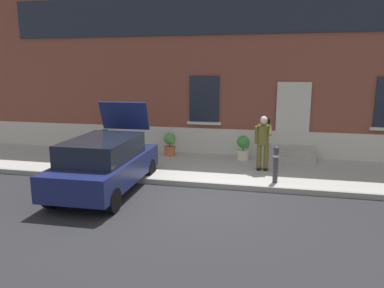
# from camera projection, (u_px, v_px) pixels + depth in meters

# --- Properties ---
(ground_plane) EXTENTS (80.00, 80.00, 0.00)m
(ground_plane) POSITION_uv_depth(u_px,v_px,m) (203.00, 199.00, 9.37)
(ground_plane) COLOR #232326
(sidewalk) EXTENTS (24.00, 3.60, 0.15)m
(sidewalk) POSITION_uv_depth(u_px,v_px,m) (219.00, 168.00, 12.03)
(sidewalk) COLOR #99968E
(sidewalk) RESTS_ON ground
(curb_edge) EXTENTS (24.00, 0.12, 0.15)m
(curb_edge) POSITION_uv_depth(u_px,v_px,m) (210.00, 185.00, 10.25)
(curb_edge) COLOR gray
(curb_edge) RESTS_ON ground
(building_facade) EXTENTS (24.00, 1.52, 7.50)m
(building_facade) POSITION_uv_depth(u_px,v_px,m) (231.00, 57.00, 13.68)
(building_facade) COLOR brown
(building_facade) RESTS_ON ground
(entrance_stoop) EXTENTS (1.53, 0.96, 0.48)m
(entrance_stoop) POSITION_uv_depth(u_px,v_px,m) (291.00, 154.00, 12.84)
(entrance_stoop) COLOR #9E998E
(entrance_stoop) RESTS_ON sidewalk
(hatchback_car_navy) EXTENTS (1.86, 4.10, 2.34)m
(hatchback_car_navy) POSITION_uv_depth(u_px,v_px,m) (105.00, 163.00, 9.82)
(hatchback_car_navy) COLOR #161E4C
(hatchback_car_navy) RESTS_ON ground
(bollard_near_person) EXTENTS (0.15, 0.15, 1.04)m
(bollard_near_person) POSITION_uv_depth(u_px,v_px,m) (276.00, 163.00, 10.13)
(bollard_near_person) COLOR #333338
(bollard_near_person) RESTS_ON sidewalk
(bollard_far_left) EXTENTS (0.15, 0.15, 1.04)m
(bollard_far_left) POSITION_uv_depth(u_px,v_px,m) (138.00, 156.00, 11.00)
(bollard_far_left) COLOR #333338
(bollard_far_left) RESTS_ON sidewalk
(person_on_phone) EXTENTS (0.51, 0.51, 1.74)m
(person_on_phone) POSITION_uv_depth(u_px,v_px,m) (263.00, 140.00, 11.23)
(person_on_phone) COLOR #514C1E
(person_on_phone) RESTS_ON sidewalk
(planter_charcoal) EXTENTS (0.44, 0.44, 0.86)m
(planter_charcoal) POSITION_uv_depth(u_px,v_px,m) (105.00, 139.00, 14.17)
(planter_charcoal) COLOR #2D2D30
(planter_charcoal) RESTS_ON sidewalk
(planter_terracotta) EXTENTS (0.44, 0.44, 0.86)m
(planter_terracotta) POSITION_uv_depth(u_px,v_px,m) (170.00, 143.00, 13.40)
(planter_terracotta) COLOR #B25B38
(planter_terracotta) RESTS_ON sidewalk
(planter_cream) EXTENTS (0.44, 0.44, 0.86)m
(planter_cream) POSITION_uv_depth(u_px,v_px,m) (243.00, 147.00, 12.77)
(planter_cream) COLOR beige
(planter_cream) RESTS_ON sidewalk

